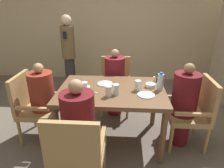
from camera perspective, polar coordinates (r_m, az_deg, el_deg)
The scene contains 23 objects.
ground_plane at distance 2.92m, azimuth -0.06°, elevation -15.31°, with size 16.00×16.00×0.00m, color #60564C.
wall_back at distance 4.71m, azimuth 2.05°, elevation 17.90°, with size 8.00×0.06×2.80m.
dining_table at distance 2.56m, azimuth -0.07°, elevation -3.41°, with size 1.34×0.93×0.77m.
chair_left_side at distance 2.90m, azimuth -21.50°, elevation -5.48°, with size 0.50×0.50×0.92m.
diner_in_left_chair at distance 2.82m, azimuth -19.06°, elevation -4.71°, with size 0.32×0.32×1.09m.
chair_far_side at distance 3.40m, azimuth 0.92°, elevation 0.41°, with size 0.50×0.50×0.92m.
diner_in_far_chair at distance 3.25m, azimuth 0.80°, elevation 0.56°, with size 0.32×0.32×1.11m.
chair_right_side at distance 2.78m, azimuth 22.38°, elevation -6.87°, with size 0.50×0.50×0.92m.
diner_in_right_chair at distance 2.71m, azimuth 19.78°, elevation -5.56°, with size 0.32×0.32×1.13m.
chair_near_corner at distance 1.99m, azimuth -10.05°, elevation -18.43°, with size 0.50×0.50×0.92m.
diner_in_near_chair at distance 2.03m, azimuth -9.31°, elevation -13.82°, with size 0.32×0.32×1.17m.
standing_host at distance 4.13m, azimuth -12.26°, elevation 8.80°, with size 0.27×0.30×1.56m.
plate_main_left at distance 2.39m, azimuth 9.72°, elevation -3.10°, with size 0.20×0.20×0.01m.
plate_main_right at distance 2.67m, azimuth -2.01°, elevation 0.11°, with size 0.20×0.20×0.01m.
teacup_with_saucer at distance 2.59m, azimuth -7.84°, elevation -0.34°, with size 0.14×0.14×0.07m.
bowl_small at distance 2.62m, azimuth 10.95°, elevation -0.36°, with size 0.13×0.13×0.05m.
water_bottle at distance 2.53m, azimuth 13.67°, elevation 0.65°, with size 0.08×0.08×0.23m.
glass_tall_near at distance 2.49m, azimuth 7.41°, elevation -0.39°, with size 0.07×0.07×0.13m.
glass_tall_mid at distance 2.31m, azimuth -1.01°, elevation -2.08°, with size 0.07×0.07×0.13m.
glass_tall_far at distance 2.36m, azimuth 1.13°, elevation -1.55°, with size 0.07×0.07×0.13m.
salt_shaker at distance 2.79m, azimuth 11.95°, elevation 1.35°, with size 0.03×0.03×0.07m.
pepper_shaker at distance 2.80m, azimuth 12.74°, elevation 1.29°, with size 0.03×0.03×0.07m.
fork_beside_plate at distance 2.41m, azimuth -5.65°, elevation -2.74°, with size 0.16×0.09×0.00m.
Camera 1 is at (0.16, -2.29, 1.80)m, focal length 32.00 mm.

